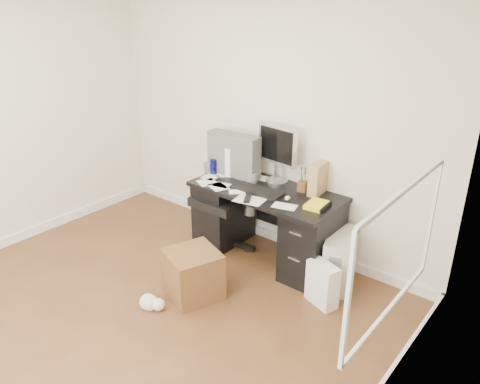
% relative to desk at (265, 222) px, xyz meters
% --- Properties ---
extents(ground, '(4.00, 4.00, 0.00)m').
position_rel_desk_xyz_m(ground, '(-0.30, -1.65, -0.40)').
color(ground, '#4D2F18').
rests_on(ground, ground).
extents(room_shell, '(4.02, 4.02, 2.71)m').
position_rel_desk_xyz_m(room_shell, '(-0.27, -1.62, 1.26)').
color(room_shell, silver).
rests_on(room_shell, ground).
extents(desk, '(1.50, 0.70, 0.75)m').
position_rel_desk_xyz_m(desk, '(0.00, 0.00, 0.00)').
color(desk, black).
rests_on(desk, ground).
extents(loose_papers, '(1.10, 0.60, 0.00)m').
position_rel_desk_xyz_m(loose_papers, '(-0.20, -0.05, 0.35)').
color(loose_papers, silver).
rests_on(loose_papers, desk).
extents(lcd_monitor, '(0.50, 0.33, 0.60)m').
position_rel_desk_xyz_m(lcd_monitor, '(-0.03, 0.22, 0.65)').
color(lcd_monitor, silver).
rests_on(lcd_monitor, desk).
extents(keyboard, '(0.51, 0.18, 0.03)m').
position_rel_desk_xyz_m(keyboard, '(-0.02, -0.10, 0.36)').
color(keyboard, black).
rests_on(keyboard, desk).
extents(computer_mouse, '(0.07, 0.07, 0.06)m').
position_rel_desk_xyz_m(computer_mouse, '(0.31, -0.10, 0.38)').
color(computer_mouse, silver).
rests_on(computer_mouse, desk).
extents(travel_mug, '(0.08, 0.08, 0.16)m').
position_rel_desk_xyz_m(travel_mug, '(-0.69, -0.00, 0.43)').
color(travel_mug, navy).
rests_on(travel_mug, desk).
extents(white_binder, '(0.19, 0.29, 0.30)m').
position_rel_desk_xyz_m(white_binder, '(-0.54, 0.14, 0.50)').
color(white_binder, white).
rests_on(white_binder, desk).
extents(magazine_file, '(0.15, 0.27, 0.30)m').
position_rel_desk_xyz_m(magazine_file, '(0.43, 0.24, 0.50)').
color(magazine_file, '#A3764E').
rests_on(magazine_file, desk).
extents(pen_cup, '(0.12, 0.12, 0.24)m').
position_rel_desk_xyz_m(pen_cup, '(0.29, 0.19, 0.47)').
color(pen_cup, '#542D18').
rests_on(pen_cup, desk).
extents(yellow_book, '(0.20, 0.24, 0.04)m').
position_rel_desk_xyz_m(yellow_book, '(0.59, -0.04, 0.37)').
color(yellow_book, yellow).
rests_on(yellow_book, desk).
extents(paper_remote, '(0.31, 0.27, 0.02)m').
position_rel_desk_xyz_m(paper_remote, '(0.03, -0.30, 0.36)').
color(paper_remote, silver).
rests_on(paper_remote, desk).
extents(office_chair, '(0.69, 0.69, 1.19)m').
position_rel_desk_xyz_m(office_chair, '(-0.49, -0.09, 0.20)').
color(office_chair, '#535653').
rests_on(office_chair, ground).
extents(pc_tower, '(0.37, 0.56, 0.51)m').
position_rel_desk_xyz_m(pc_tower, '(0.82, 0.04, -0.14)').
color(pc_tower, beige).
rests_on(pc_tower, ground).
extents(shopping_bag, '(0.34, 0.29, 0.39)m').
position_rel_desk_xyz_m(shopping_bag, '(0.86, -0.33, -0.20)').
color(shopping_bag, white).
rests_on(shopping_bag, ground).
extents(wicker_basket, '(0.56, 0.56, 0.43)m').
position_rel_desk_xyz_m(wicker_basket, '(-0.10, -0.94, -0.18)').
color(wicker_basket, '#513118').
rests_on(wicker_basket, ground).
extents(desk_printer, '(0.40, 0.33, 0.23)m').
position_rel_desk_xyz_m(desk_printer, '(-0.61, 0.14, -0.29)').
color(desk_printer, slate).
rests_on(desk_printer, ground).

